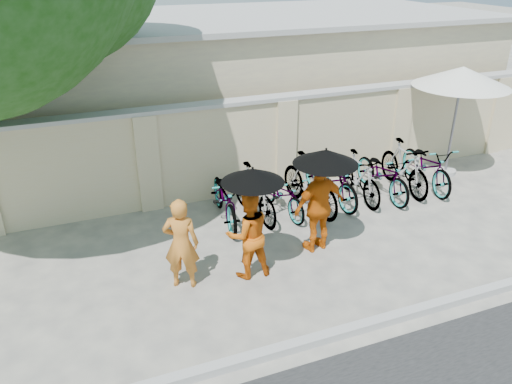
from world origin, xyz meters
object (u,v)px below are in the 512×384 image
object	(u,v)px
monk_center	(248,234)
monk_right	(319,206)
patio_umbrella	(462,78)
monk_left	(181,244)

from	to	relation	value
monk_center	monk_right	size ratio (longest dim) A/B	0.89
monk_right	patio_umbrella	size ratio (longest dim) A/B	0.62
monk_left	patio_umbrella	size ratio (longest dim) A/B	0.55
monk_left	monk_right	bearing A→B (deg)	-152.16
monk_center	patio_umbrella	world-z (taller)	patio_umbrella
monk_left	patio_umbrella	bearing A→B (deg)	-139.97
monk_center	monk_right	xyz separation A→B (m)	(1.43, 0.30, 0.10)
monk_left	patio_umbrella	world-z (taller)	patio_umbrella
monk_left	monk_center	distance (m)	1.07
monk_left	monk_right	xyz separation A→B (m)	(2.49, 0.20, 0.09)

